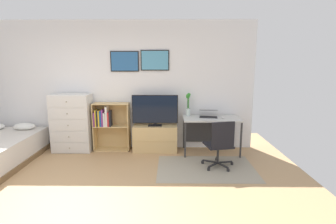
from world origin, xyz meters
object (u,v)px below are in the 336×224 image
object	(u,v)px
dresser	(72,123)
tv_stand	(155,138)
bookshelf	(109,123)
laptop	(208,114)
bamboo_vase	(188,103)
office_chair	(220,143)
computer_mouse	(223,118)
television	(155,110)
desk	(211,123)

from	to	relation	value
dresser	tv_stand	xyz separation A→B (m)	(1.73, 0.02, -0.33)
bookshelf	laptop	distance (m)	2.10
tv_stand	bamboo_vase	world-z (taller)	bamboo_vase
office_chair	computer_mouse	size ratio (longest dim) A/B	8.27
television	computer_mouse	bearing A→B (deg)	-6.49
tv_stand	computer_mouse	size ratio (longest dim) A/B	8.80
tv_stand	computer_mouse	xyz separation A→B (m)	(1.36, -0.18, 0.48)
tv_stand	computer_mouse	bearing A→B (deg)	-7.42
dresser	desk	size ratio (longest dim) A/B	1.06
dresser	television	xyz separation A→B (m)	(1.73, -0.01, 0.27)
laptop	desk	bearing A→B (deg)	10.45
bookshelf	office_chair	bearing A→B (deg)	-24.25
bamboo_vase	tv_stand	bearing A→B (deg)	-173.82
tv_stand	television	xyz separation A→B (m)	(0.00, -0.02, 0.60)
office_chair	laptop	world-z (taller)	laptop
office_chair	tv_stand	bearing A→B (deg)	130.42
bookshelf	computer_mouse	bearing A→B (deg)	-5.57
desk	television	bearing A→B (deg)	179.18
dresser	bookshelf	bearing A→B (deg)	5.09
tv_stand	bamboo_vase	size ratio (longest dim) A/B	1.91
bookshelf	desk	bearing A→B (deg)	-2.43
television	desk	distance (m)	1.18
television	desk	bearing A→B (deg)	-0.82
tv_stand	office_chair	world-z (taller)	office_chair
tv_stand	laptop	distance (m)	1.22
tv_stand	desk	distance (m)	1.20
dresser	office_chair	xyz separation A→B (m)	(2.92, -0.91, -0.14)
bookshelf	television	world-z (taller)	television
bookshelf	bamboo_vase	distance (m)	1.73
dresser	computer_mouse	distance (m)	3.10
laptop	computer_mouse	world-z (taller)	laptop
laptop	bamboo_vase	size ratio (longest dim) A/B	0.95
desk	laptop	distance (m)	0.20
tv_stand	computer_mouse	distance (m)	1.46
dresser	tv_stand	distance (m)	1.76
dresser	television	bearing A→B (deg)	-0.24
desk	bamboo_vase	world-z (taller)	bamboo_vase
bookshelf	desk	size ratio (longest dim) A/B	0.89
laptop	office_chair	bearing A→B (deg)	-76.66
tv_stand	television	size ratio (longest dim) A/B	0.97
computer_mouse	bookshelf	bearing A→B (deg)	174.43
desk	computer_mouse	bearing A→B (deg)	-32.73
tv_stand	desk	xyz separation A→B (m)	(1.15, -0.04, 0.34)
television	bamboo_vase	size ratio (longest dim) A/B	1.97
tv_stand	laptop	bearing A→B (deg)	-2.17
dresser	television	distance (m)	1.75
bookshelf	office_chair	xyz separation A→B (m)	(2.17, -0.98, -0.13)
television	laptop	size ratio (longest dim) A/B	2.08
dresser	laptop	bearing A→B (deg)	-0.54
dresser	laptop	world-z (taller)	dresser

